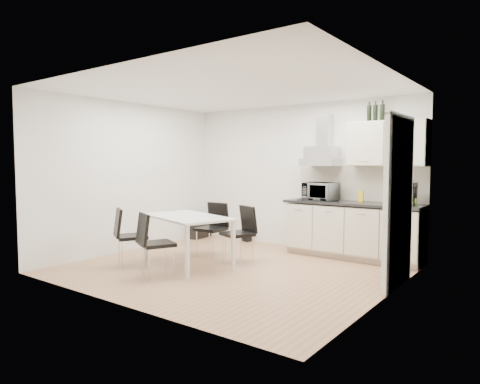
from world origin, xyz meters
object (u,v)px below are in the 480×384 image
object	(u,v)px
kitchenette	(355,207)
guitar_amp	(200,227)
chair_near_right	(157,245)
chair_far_right	(237,235)
chair_near_left	(132,237)
chair_far_left	(211,230)
dining_table	(187,221)
floor_speaker	(247,234)

from	to	relation	value
kitchenette	guitar_amp	size ratio (longest dim) A/B	4.41
chair_near_right	guitar_amp	distance (m)	3.05
chair_far_right	chair_near_left	distance (m)	1.59
chair_near_left	chair_near_right	size ratio (longest dim) A/B	1.00
chair_near_right	guitar_amp	bearing A→B (deg)	146.03
chair_far_left	chair_near_left	world-z (taller)	same
kitchenette	chair_far_right	size ratio (longest dim) A/B	2.86
chair_near_left	guitar_amp	xyz separation A→B (m)	(-0.84, 2.44, -0.21)
chair_near_left	kitchenette	bearing A→B (deg)	76.06
chair_far_left	chair_near_left	xyz separation A→B (m)	(-0.47, -1.26, 0.00)
dining_table	guitar_amp	bearing A→B (deg)	144.88
floor_speaker	kitchenette	bearing A→B (deg)	12.31
guitar_amp	dining_table	bearing A→B (deg)	-60.41
kitchenette	chair_near_left	xyz separation A→B (m)	(-2.47, -2.52, -0.39)
chair_far_right	chair_near_right	world-z (taller)	same
dining_table	floor_speaker	distance (m)	2.22
floor_speaker	chair_far_right	bearing A→B (deg)	-42.76
guitar_amp	floor_speaker	world-z (taller)	guitar_amp
kitchenette	guitar_amp	distance (m)	3.36
dining_table	chair_near_right	size ratio (longest dim) A/B	1.90
chair_near_left	guitar_amp	distance (m)	2.59
dining_table	chair_near_left	bearing A→B (deg)	-118.12
chair_far_right	chair_near_right	xyz separation A→B (m)	(-0.39, -1.29, 0.00)
kitchenette	chair_near_left	bearing A→B (deg)	-134.34
chair_near_left	floor_speaker	bearing A→B (deg)	116.26
floor_speaker	chair_far_left	bearing A→B (deg)	-62.43
chair_near_left	chair_near_right	distance (m)	0.75
dining_table	guitar_amp	world-z (taller)	dining_table
guitar_amp	floor_speaker	distance (m)	1.06
dining_table	guitar_amp	distance (m)	2.39
kitchenette	chair_far_right	world-z (taller)	kitchenette
kitchenette	chair_near_right	size ratio (longest dim) A/B	2.86
guitar_amp	floor_speaker	xyz separation A→B (m)	(1.03, 0.25, -0.09)
chair_near_right	dining_table	bearing A→B (deg)	126.37
kitchenette	dining_table	xyz separation A→B (m)	(-1.88, -1.96, -0.16)
kitchenette	chair_near_left	size ratio (longest dim) A/B	2.86
chair_near_right	floor_speaker	size ratio (longest dim) A/B	3.10
chair_far_right	guitar_amp	bearing A→B (deg)	-11.97
chair_far_left	chair_near_right	distance (m)	1.45
kitchenette	guitar_amp	bearing A→B (deg)	-178.53
chair_far_left	guitar_amp	size ratio (longest dim) A/B	1.54
chair_near_right	chair_near_left	bearing A→B (deg)	-167.81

